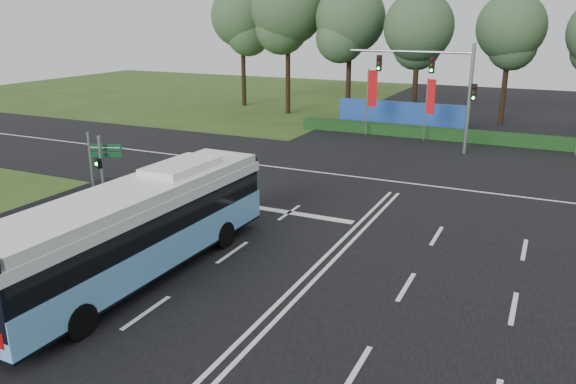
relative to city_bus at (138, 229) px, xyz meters
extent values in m
plane|color=#2E4D19|center=(5.11, 3.01, -1.73)|extent=(120.00, 120.00, 0.00)
cube|color=black|center=(5.11, 3.01, -1.71)|extent=(20.00, 120.00, 0.04)
cube|color=black|center=(5.11, 15.01, -1.71)|extent=(120.00, 14.00, 0.05)
cube|color=gray|center=(-4.99, 0.01, -1.67)|extent=(0.25, 18.00, 0.12)
cube|color=#65ADEB|center=(0.00, 0.01, -0.66)|extent=(2.78, 12.04, 1.10)
cube|color=black|center=(0.00, 0.01, -1.16)|extent=(2.76, 11.98, 0.30)
cube|color=black|center=(0.00, 0.01, 0.33)|extent=(2.68, 11.86, 0.95)
cube|color=white|center=(0.00, 0.01, 0.93)|extent=(2.78, 12.04, 0.35)
cube|color=white|center=(0.00, 0.01, 1.28)|extent=(2.72, 11.56, 0.35)
cube|color=white|center=(0.06, 2.51, 1.58)|extent=(1.67, 3.03, 0.25)
cylinder|color=black|center=(-1.09, 3.44, -1.21)|extent=(0.30, 1.05, 1.04)
cylinder|color=black|center=(1.25, 3.38, -1.21)|extent=(0.30, 1.05, 1.04)
cylinder|color=black|center=(-1.26, -3.75, -1.21)|extent=(0.30, 1.05, 1.04)
cylinder|color=black|center=(1.08, -3.81, -1.21)|extent=(0.30, 1.05, 1.04)
cylinder|color=gray|center=(-5.30, 4.07, 0.10)|extent=(0.15, 0.15, 3.67)
cube|color=black|center=(-5.30, 3.89, 0.78)|extent=(0.34, 0.29, 0.42)
sphere|color=#19F233|center=(-5.30, 3.79, 0.78)|extent=(0.15, 0.15, 0.15)
cylinder|color=gray|center=(-5.94, 4.11, 0.15)|extent=(0.11, 0.11, 3.78)
cube|color=#0B421F|center=(-5.29, 4.38, 1.38)|extent=(1.33, 0.60, 0.28)
cube|color=#0B421F|center=(-5.29, 4.38, 1.05)|extent=(1.33, 0.60, 0.21)
cube|color=white|center=(-5.29, 4.35, 1.38)|extent=(1.22, 0.52, 0.04)
cylinder|color=gray|center=(-0.52, 26.37, 0.75)|extent=(0.08, 0.08, 4.98)
cube|color=red|center=(-0.17, 26.46, 1.80)|extent=(0.65, 0.21, 2.65)
cylinder|color=gray|center=(3.85, 26.26, 0.53)|extent=(0.07, 0.07, 4.53)
cube|color=red|center=(4.17, 26.18, 1.49)|extent=(0.60, 0.18, 2.41)
cylinder|color=gray|center=(7.11, 23.51, 1.77)|extent=(0.24, 0.24, 7.00)
cylinder|color=gray|center=(3.11, 23.51, 4.67)|extent=(8.00, 0.16, 0.16)
cube|color=black|center=(4.61, 23.51, 3.87)|extent=(0.32, 0.28, 1.05)
cube|color=black|center=(1.11, 23.51, 3.87)|extent=(0.32, 0.28, 1.05)
cube|color=black|center=(7.36, 23.51, 2.27)|extent=(0.32, 0.28, 1.05)
cube|color=#153814|center=(5.11, 27.51, -1.33)|extent=(22.00, 1.20, 0.80)
cube|color=#1D46A1|center=(1.11, 30.01, -0.63)|extent=(10.00, 0.30, 2.20)
cylinder|color=black|center=(-16.49, 35.99, 2.38)|extent=(0.44, 0.44, 8.23)
sphere|color=#365733|center=(-16.49, 35.99, 6.93)|extent=(6.07, 6.07, 6.07)
cylinder|color=black|center=(-10.34, 33.39, 2.72)|extent=(0.44, 0.44, 8.91)
sphere|color=#365733|center=(-10.34, 33.39, 7.65)|extent=(6.57, 6.57, 6.57)
cylinder|color=black|center=(-4.46, 33.30, 2.28)|extent=(0.44, 0.44, 8.03)
sphere|color=#365733|center=(-4.46, 33.30, 6.72)|extent=(5.92, 5.92, 5.92)
cylinder|color=black|center=(1.66, 32.10, 1.99)|extent=(0.44, 0.44, 7.44)
sphere|color=#365733|center=(1.66, 32.10, 6.10)|extent=(5.48, 5.48, 5.48)
cylinder|color=black|center=(8.11, 35.98, 1.97)|extent=(0.44, 0.44, 7.40)
sphere|color=#365733|center=(8.11, 35.98, 6.06)|extent=(5.45, 5.45, 5.45)
camera|label=1|loc=(12.05, -13.65, 6.71)|focal=35.00mm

